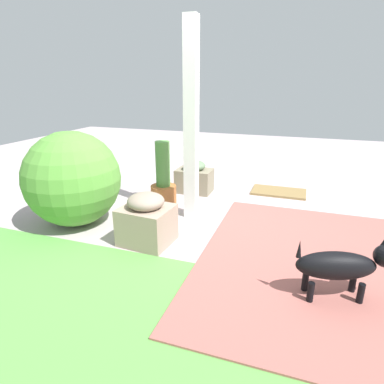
{
  "coord_description": "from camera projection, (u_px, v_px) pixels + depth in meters",
  "views": [
    {
      "loc": [
        -0.79,
        3.25,
        1.45
      ],
      "look_at": [
        0.35,
        -0.04,
        0.25
      ],
      "focal_mm": 30.32,
      "sensor_mm": 36.0,
      "label": 1
    }
  ],
  "objects": [
    {
      "name": "stone_planter_far",
      "position": [
        147.0,
        220.0,
        3.0
      ],
      "size": [
        0.49,
        0.44,
        0.49
      ],
      "color": "gray",
      "rests_on": "ground"
    },
    {
      "name": "stone_planter_nearest",
      "position": [
        194.0,
        178.0,
        4.41
      ],
      "size": [
        0.48,
        0.33,
        0.44
      ],
      "color": "gray",
      "rests_on": "ground"
    },
    {
      "name": "brick_path",
      "position": [
        310.0,
        263.0,
        2.7
      ],
      "size": [
        1.8,
        2.4,
        0.02
      ],
      "primitive_type": "cube",
      "color": "#9F5A51",
      "rests_on": "ground"
    },
    {
      "name": "ground_plane",
      "position": [
        220.0,
        218.0,
        3.62
      ],
      "size": [
        12.0,
        12.0,
        0.0
      ],
      "primitive_type": "plane",
      "color": "#B0A0A4"
    },
    {
      "name": "terracotta_pot_tall",
      "position": [
        163.0,
        182.0,
        3.94
      ],
      "size": [
        0.31,
        0.31,
        0.78
      ],
      "color": "#A25E2F",
      "rests_on": "ground"
    },
    {
      "name": "porch_pillar",
      "position": [
        191.0,
        124.0,
        3.35
      ],
      "size": [
        0.13,
        0.13,
        2.05
      ],
      "primitive_type": "cube",
      "color": "white",
      "rests_on": "ground"
    },
    {
      "name": "doormat",
      "position": [
        279.0,
        192.0,
        4.42
      ],
      "size": [
        0.71,
        0.43,
        0.03
      ],
      "primitive_type": "cube",
      "rotation": [
        0.0,
        0.0,
        -0.0
      ],
      "color": "olive",
      "rests_on": "ground"
    },
    {
      "name": "round_shrub",
      "position": [
        73.0,
        179.0,
        3.34
      ],
      "size": [
        0.98,
        0.98,
        0.98
      ],
      "primitive_type": "sphere",
      "color": "#559638",
      "rests_on": "ground"
    },
    {
      "name": "dog",
      "position": [
        343.0,
        265.0,
        2.2
      ],
      "size": [
        0.66,
        0.33,
        0.46
      ],
      "color": "black",
      "rests_on": "ground"
    }
  ]
}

